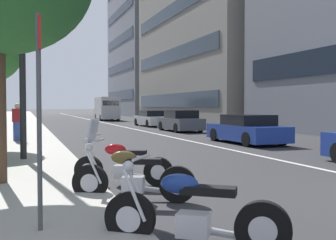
{
  "coord_description": "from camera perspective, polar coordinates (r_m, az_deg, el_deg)",
  "views": [
    {
      "loc": [
        -4.32,
        7.5,
        1.7
      ],
      "look_at": [
        10.84,
        2.06,
        1.13
      ],
      "focal_mm": 42.94,
      "sensor_mm": 36.0,
      "label": 1
    }
  ],
  "objects": [
    {
      "name": "car_following_behind",
      "position": [
        18.54,
        11.13,
        -1.38
      ],
      "size": [
        4.46,
        1.97,
        1.3
      ],
      "rotation": [
        0.0,
        0.0,
        0.01
      ],
      "color": "navy",
      "rests_on": "ground"
    },
    {
      "name": "pedestrian_on_plaza",
      "position": [
        18.88,
        -20.59,
        -0.27
      ],
      "size": [
        0.36,
        0.46,
        1.66
      ],
      "rotation": [
        0.0,
        0.0,
        0.28
      ],
      "color": "#33478C",
      "rests_on": "sidewalk_right_plaza"
    },
    {
      "name": "parking_sign_by_curb",
      "position": [
        5.21,
        -17.81,
        2.57
      ],
      "size": [
        0.32,
        0.06,
        2.69
      ],
      "color": "#47494C",
      "rests_on": "sidewalk_right_plaza"
    },
    {
      "name": "lane_centre_stripe",
      "position": [
        40.06,
        -8.91,
        -0.41
      ],
      "size": [
        110.0,
        0.16,
        0.01
      ],
      "primitive_type": "cube",
      "color": "silver",
      "rests_on": "ground"
    },
    {
      "name": "car_mid_block_traffic",
      "position": [
        33.26,
        -2.39,
        0.17
      ],
      "size": [
        4.62,
        1.93,
        1.31
      ],
      "rotation": [
        0.0,
        0.0,
        0.04
      ],
      "color": "silver",
      "rests_on": "ground"
    },
    {
      "name": "motorcycle_by_sign_pole",
      "position": [
        4.87,
        3.33,
        -13.3
      ],
      "size": [
        1.41,
        1.88,
        1.1
      ],
      "rotation": [
        0.0,
        0.0,
        0.94
      ],
      "color": "black",
      "rests_on": "ground"
    },
    {
      "name": "delivery_van_ahead",
      "position": [
        47.73,
        -8.7,
        1.7
      ],
      "size": [
        6.1,
        2.34,
        2.69
      ],
      "rotation": [
        0.0,
        0.0,
        -0.04
      ],
      "color": "silver",
      "rests_on": "ground"
    },
    {
      "name": "motorcycle_nearest_camera",
      "position": [
        7.23,
        -5.29,
        -8.01
      ],
      "size": [
        1.11,
        2.05,
        1.48
      ],
      "rotation": [
        0.0,
        0.0,
        1.11
      ],
      "color": "black",
      "rests_on": "ground"
    },
    {
      "name": "office_tower_mid_left",
      "position": [
        51.5,
        12.25,
        16.34
      ],
      "size": [
        26.46,
        21.69,
        28.92
      ],
      "color": "gray",
      "rests_on": "ground"
    },
    {
      "name": "car_lead_in_lane",
      "position": [
        26.7,
        1.76,
        -0.21
      ],
      "size": [
        4.27,
        1.9,
        1.4
      ],
      "rotation": [
        0.0,
        0.0,
        0.02
      ],
      "color": "#4C515B",
      "rests_on": "ground"
    },
    {
      "name": "motorcycle_far_end_row",
      "position": [
        8.68,
        -6.54,
        -6.54
      ],
      "size": [
        1.1,
        1.96,
        1.09
      ],
      "rotation": [
        0.0,
        0.0,
        1.09
      ],
      "color": "black",
      "rests_on": "ground"
    }
  ]
}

